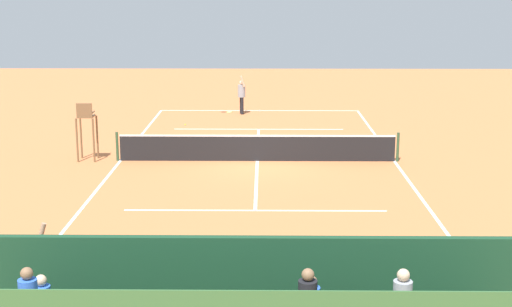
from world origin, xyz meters
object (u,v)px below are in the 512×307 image
tennis_net (257,148)px  tennis_ball_near (185,125)px  courtside_bench (373,297)px  line_judge (41,273)px  umpire_chair (86,125)px  tennis_player (242,94)px  tennis_racket (229,112)px

tennis_net → tennis_ball_near: tennis_net is taller
courtside_bench → tennis_ball_near: size_ratio=27.27×
tennis_net → courtside_bench: size_ratio=5.72×
line_judge → courtside_bench: bearing=179.9°
umpire_chair → tennis_ball_near: size_ratio=32.42×
tennis_player → tennis_racket: size_ratio=3.34×
tennis_player → line_judge: size_ratio=1.00×
tennis_net → umpire_chair: size_ratio=4.81×
umpire_chair → tennis_racket: size_ratio=3.71×
tennis_ball_near → courtside_bench: bearing=105.6°
tennis_player → tennis_net: bearing=95.0°
courtside_bench → tennis_racket: bearing=-80.8°
tennis_net → umpire_chair: (6.20, -0.03, 0.81)m
tennis_net → courtside_bench: bearing=99.9°
courtside_bench → tennis_net: bearing=-80.1°
tennis_net → tennis_player: (0.87, -9.99, 0.51)m
tennis_net → tennis_player: 10.04m
courtside_bench → line_judge: 6.26m
tennis_racket → line_judge: line_judge is taller
tennis_racket → line_judge: (2.42, 23.72, 1.00)m
umpire_chair → tennis_racket: (-4.67, -10.42, -1.30)m
tennis_player → tennis_ball_near: bearing=50.6°
umpire_chair → line_judge: size_ratio=1.11×
line_judge → tennis_racket: bearing=-95.8°
umpire_chair → courtside_bench: 15.81m
tennis_racket → tennis_ball_near: tennis_ball_near is taller
tennis_net → tennis_ball_near: size_ratio=156.06×
tennis_player → line_judge: (3.08, 23.25, 0.00)m
umpire_chair → courtside_bench: (-8.50, 13.30, -0.76)m
tennis_net → umpire_chair: umpire_chair is taller
umpire_chair → tennis_racket: umpire_chair is taller
tennis_player → courtside_bench: bearing=97.8°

